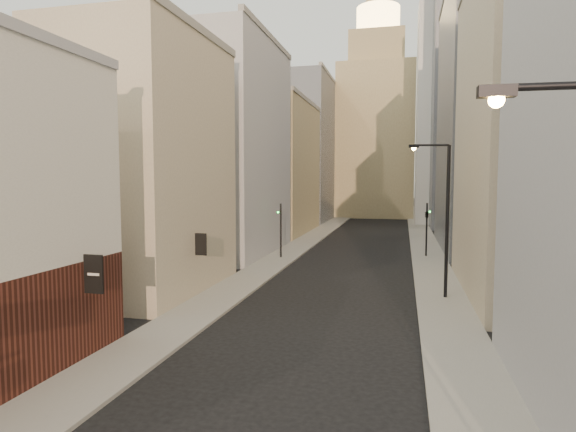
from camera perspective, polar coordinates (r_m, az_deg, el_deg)
The scene contains 14 objects.
sidewalk_left at distance 58.29m, azimuth 2.86°, elevation -2.57°, with size 3.00×140.00×0.15m, color gray.
sidewalk_right at distance 57.36m, azimuth 15.74°, elevation -2.85°, with size 3.00×140.00×0.15m, color gray.
left_bldg_beige at distance 32.20m, azimuth -16.68°, elevation 5.65°, with size 8.00×12.00×16.00m, color tan.
left_bldg_grey at distance 46.81m, azimuth -6.78°, elevation 7.84°, with size 8.00×16.00×20.00m, color #A3A3A9.
left_bldg_tan at distance 63.94m, azimuth -1.16°, elevation 5.62°, with size 8.00×18.00×17.00m, color #9E8B5D.
left_bldg_wingrid at distance 83.57m, azimuth 2.33°, elevation 7.76°, with size 8.00×20.00×24.00m, color gray.
right_bldg_beige at distance 32.94m, azimuth 27.59°, elevation 8.79°, with size 8.00×16.00×20.00m, color tan.
right_bldg_wingrid at distance 52.77m, azimuth 22.34°, elevation 10.42°, with size 8.00×20.00×26.00m, color gray.
highrise at distance 83.13m, azimuth 23.79°, elevation 16.92°, with size 21.00×23.00×51.20m.
clock_tower at distance 94.58m, azimuth 10.45°, elevation 10.73°, with size 14.00×14.00×44.90m.
white_tower at distance 80.88m, azimuth 17.91°, elevation 12.36°, with size 8.00×8.00×41.50m.
streetlamp_mid at distance 29.85m, azimuth 17.93°, elevation 0.50°, with size 2.41×0.62×9.24m.
traffic_light_left at distance 43.09m, azimuth -0.87°, elevation -0.69°, with size 0.51×0.37×5.00m.
traffic_light_right at distance 45.60m, azimuth 16.13°, elevation -0.12°, with size 0.61×0.56×5.00m.
Camera 1 is at (4.12, -1.86, 7.25)m, focal length 30.00 mm.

